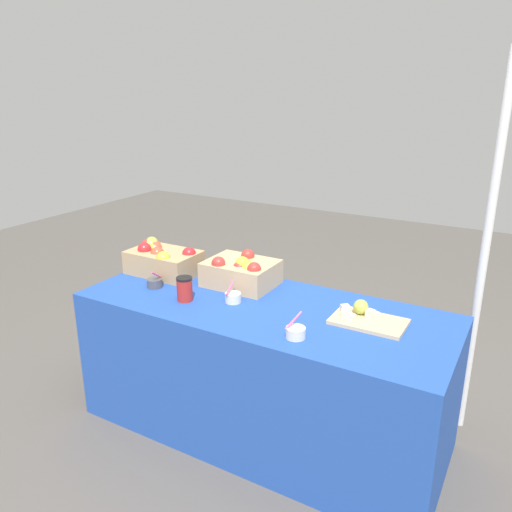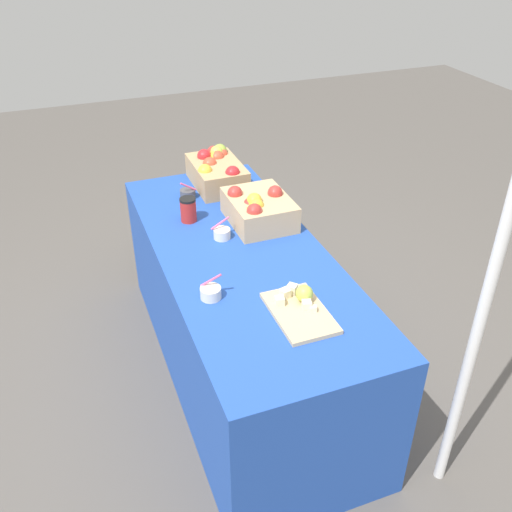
{
  "view_description": "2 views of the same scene",
  "coord_description": "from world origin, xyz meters",
  "px_view_note": "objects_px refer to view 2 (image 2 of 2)",
  "views": [
    {
      "loc": [
        1.14,
        -2.06,
        1.78
      ],
      "look_at": [
        -0.03,
        -0.02,
        1.0
      ],
      "focal_mm": 35.49,
      "sensor_mm": 36.0,
      "label": 1
    },
    {
      "loc": [
        2.14,
        -0.74,
        2.16
      ],
      "look_at": [
        0.13,
        0.03,
        0.78
      ],
      "focal_mm": 39.99,
      "sensor_mm": 36.0,
      "label": 2
    }
  ],
  "objects_px": {
    "cutting_board_front": "(300,307)",
    "tent_pole": "(487,295)",
    "sample_bowl_mid": "(211,292)",
    "apple_crate_left": "(217,170)",
    "sample_bowl_far": "(222,233)",
    "coffee_cup": "(188,210)",
    "sample_bowl_near": "(188,194)",
    "apple_crate_middle": "(258,209)"
  },
  "relations": [
    {
      "from": "cutting_board_front",
      "to": "tent_pole",
      "type": "xyz_separation_m",
      "value": [
        0.43,
        0.51,
        0.22
      ]
    },
    {
      "from": "sample_bowl_mid",
      "to": "apple_crate_left",
      "type": "bearing_deg",
      "value": 161.13
    },
    {
      "from": "sample_bowl_mid",
      "to": "sample_bowl_far",
      "type": "height_order",
      "value": "sample_bowl_mid"
    },
    {
      "from": "cutting_board_front",
      "to": "tent_pole",
      "type": "height_order",
      "value": "tent_pole"
    },
    {
      "from": "coffee_cup",
      "to": "cutting_board_front",
      "type": "bearing_deg",
      "value": 13.78
    },
    {
      "from": "sample_bowl_mid",
      "to": "sample_bowl_far",
      "type": "bearing_deg",
      "value": 156.6
    },
    {
      "from": "sample_bowl_far",
      "to": "sample_bowl_near",
      "type": "bearing_deg",
      "value": -175.08
    },
    {
      "from": "sample_bowl_near",
      "to": "sample_bowl_mid",
      "type": "height_order",
      "value": "sample_bowl_mid"
    },
    {
      "from": "apple_crate_left",
      "to": "apple_crate_middle",
      "type": "distance_m",
      "value": 0.52
    },
    {
      "from": "sample_bowl_near",
      "to": "apple_crate_middle",
      "type": "bearing_deg",
      "value": 33.48
    },
    {
      "from": "apple_crate_left",
      "to": "tent_pole",
      "type": "bearing_deg",
      "value": 15.27
    },
    {
      "from": "sample_bowl_near",
      "to": "coffee_cup",
      "type": "height_order",
      "value": "coffee_cup"
    },
    {
      "from": "apple_crate_left",
      "to": "sample_bowl_far",
      "type": "xyz_separation_m",
      "value": [
        0.6,
        -0.16,
        -0.06
      ]
    },
    {
      "from": "coffee_cup",
      "to": "tent_pole",
      "type": "relative_size",
      "value": 0.06
    },
    {
      "from": "apple_crate_middle",
      "to": "sample_bowl_near",
      "type": "height_order",
      "value": "apple_crate_middle"
    },
    {
      "from": "apple_crate_left",
      "to": "tent_pole",
      "type": "height_order",
      "value": "tent_pole"
    },
    {
      "from": "apple_crate_middle",
      "to": "sample_bowl_near",
      "type": "xyz_separation_m",
      "value": [
        -0.4,
        -0.26,
        -0.05
      ]
    },
    {
      "from": "sample_bowl_far",
      "to": "sample_bowl_mid",
      "type": "bearing_deg",
      "value": -23.4
    },
    {
      "from": "cutting_board_front",
      "to": "sample_bowl_far",
      "type": "height_order",
      "value": "sample_bowl_far"
    },
    {
      "from": "apple_crate_middle",
      "to": "sample_bowl_mid",
      "type": "distance_m",
      "value": 0.68
    },
    {
      "from": "apple_crate_middle",
      "to": "sample_bowl_mid",
      "type": "bearing_deg",
      "value": -38.01
    },
    {
      "from": "apple_crate_left",
      "to": "sample_bowl_far",
      "type": "relative_size",
      "value": 4.06
    },
    {
      "from": "coffee_cup",
      "to": "sample_bowl_near",
      "type": "bearing_deg",
      "value": 166.1
    },
    {
      "from": "sample_bowl_far",
      "to": "coffee_cup",
      "type": "xyz_separation_m",
      "value": [
        -0.23,
        -0.1,
        0.04
      ]
    },
    {
      "from": "sample_bowl_far",
      "to": "coffee_cup",
      "type": "bearing_deg",
      "value": -155.25
    },
    {
      "from": "apple_crate_middle",
      "to": "sample_bowl_mid",
      "type": "xyz_separation_m",
      "value": [
        0.53,
        -0.41,
        -0.05
      ]
    },
    {
      "from": "apple_crate_left",
      "to": "sample_bowl_near",
      "type": "relative_size",
      "value": 3.82
    },
    {
      "from": "apple_crate_left",
      "to": "sample_bowl_mid",
      "type": "bearing_deg",
      "value": -18.87
    },
    {
      "from": "sample_bowl_far",
      "to": "tent_pole",
      "type": "height_order",
      "value": "tent_pole"
    },
    {
      "from": "sample_bowl_far",
      "to": "apple_crate_left",
      "type": "bearing_deg",
      "value": 164.68
    },
    {
      "from": "apple_crate_left",
      "to": "apple_crate_middle",
      "type": "height_order",
      "value": "apple_crate_left"
    },
    {
      "from": "apple_crate_left",
      "to": "sample_bowl_near",
      "type": "distance_m",
      "value": 0.24
    },
    {
      "from": "coffee_cup",
      "to": "apple_crate_middle",
      "type": "bearing_deg",
      "value": 66.4
    },
    {
      "from": "sample_bowl_near",
      "to": "coffee_cup",
      "type": "distance_m",
      "value": 0.27
    },
    {
      "from": "sample_bowl_mid",
      "to": "tent_pole",
      "type": "xyz_separation_m",
      "value": [
        0.64,
        0.82,
        0.22
      ]
    },
    {
      "from": "sample_bowl_far",
      "to": "cutting_board_front",
      "type": "bearing_deg",
      "value": 9.72
    },
    {
      "from": "sample_bowl_far",
      "to": "coffee_cup",
      "type": "distance_m",
      "value": 0.25
    },
    {
      "from": "sample_bowl_mid",
      "to": "tent_pole",
      "type": "distance_m",
      "value": 1.06
    },
    {
      "from": "sample_bowl_near",
      "to": "tent_pole",
      "type": "xyz_separation_m",
      "value": [
        1.57,
        0.67,
        0.22
      ]
    },
    {
      "from": "sample_bowl_near",
      "to": "sample_bowl_mid",
      "type": "xyz_separation_m",
      "value": [
        0.93,
        -0.15,
        0.0
      ]
    },
    {
      "from": "apple_crate_left",
      "to": "cutting_board_front",
      "type": "distance_m",
      "value": 1.26
    },
    {
      "from": "sample_bowl_near",
      "to": "sample_bowl_far",
      "type": "height_order",
      "value": "sample_bowl_near"
    }
  ]
}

